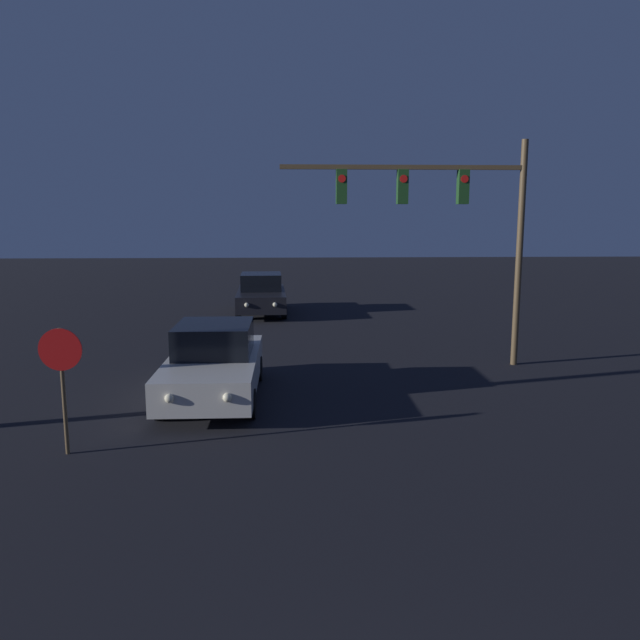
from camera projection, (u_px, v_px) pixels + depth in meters
car_near at (214, 363)px, 14.19m from camera, size 2.05×4.91×1.69m
car_far at (261, 294)px, 26.48m from camera, size 2.18×4.96×1.69m
traffic_signal_mast at (449, 210)px, 16.71m from camera, size 6.60×0.30×6.12m
stop_sign at (62, 367)px, 10.66m from camera, size 0.74×0.07×2.24m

